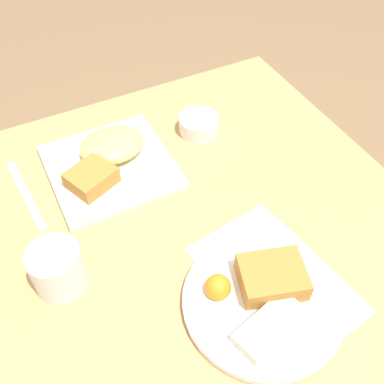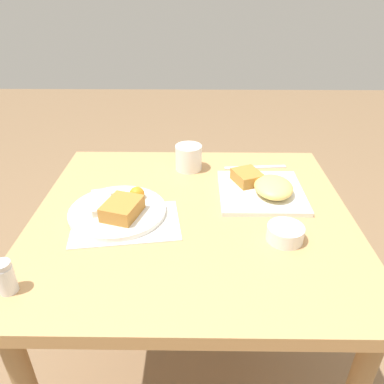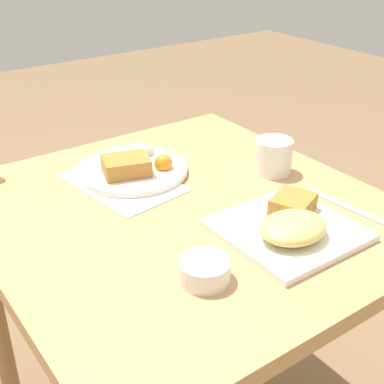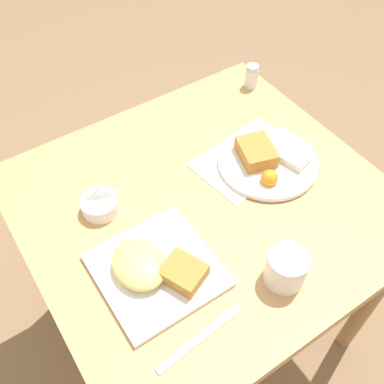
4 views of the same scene
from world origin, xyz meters
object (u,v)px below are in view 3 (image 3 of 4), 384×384
(sauce_ramekin, at_px, (204,270))
(plate_oval_far, at_px, (132,167))
(plate_square_near, at_px, (290,226))
(butter_knife, at_px, (349,208))
(coffee_mug, at_px, (274,156))

(sauce_ramekin, bearing_deg, plate_oval_far, 76.13)
(plate_square_near, distance_m, butter_knife, 0.18)
(plate_oval_far, distance_m, butter_knife, 0.51)
(sauce_ramekin, height_order, coffee_mug, coffee_mug)
(sauce_ramekin, relative_size, coffee_mug, 1.03)
(sauce_ramekin, bearing_deg, plate_square_near, 4.82)
(plate_square_near, relative_size, coffee_mug, 2.83)
(plate_square_near, xyz_separation_m, sauce_ramekin, (-0.22, -0.02, -0.00))
(plate_square_near, bearing_deg, sauce_ramekin, -175.18)
(sauce_ramekin, distance_m, coffee_mug, 0.47)
(plate_oval_far, height_order, coffee_mug, coffee_mug)
(sauce_ramekin, relative_size, butter_knife, 0.43)
(butter_knife, relative_size, coffee_mug, 2.40)
(plate_oval_far, height_order, butter_knife, plate_oval_far)
(butter_knife, distance_m, coffee_mug, 0.23)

